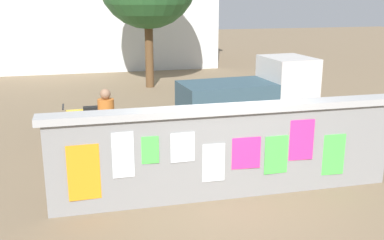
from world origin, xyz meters
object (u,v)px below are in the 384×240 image
object	(u,v)px
auto_rickshaw_truck	(254,94)
bicycle_near	(181,153)
motorcycle	(89,120)
person_walking	(107,118)

from	to	relation	value
auto_rickshaw_truck	bicycle_near	distance (m)	3.83
motorcycle	bicycle_near	size ratio (longest dim) A/B	1.11
auto_rickshaw_truck	person_walking	world-z (taller)	auto_rickshaw_truck
auto_rickshaw_truck	bicycle_near	bearing A→B (deg)	-133.93
bicycle_near	person_walking	distance (m)	1.73
motorcycle	bicycle_near	distance (m)	3.18
motorcycle	person_walking	bearing A→B (deg)	-79.53
person_walking	auto_rickshaw_truck	bearing A→B (deg)	25.79
auto_rickshaw_truck	bicycle_near	size ratio (longest dim) A/B	2.17
auto_rickshaw_truck	person_walking	xyz separation A→B (m)	(-4.05, -1.96, 0.09)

